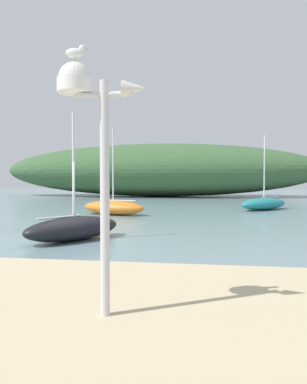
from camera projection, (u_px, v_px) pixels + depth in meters
name	position (u px, v px, depth m)	size (l,w,h in m)	color
ground_plane	(71.00, 241.00, 11.56)	(120.00, 120.00, 0.00)	gray
distant_hill	(159.00, 170.00, 41.47)	(36.27, 10.40, 5.96)	#3D6038
mast_structure	(89.00, 112.00, 4.63)	(1.15, 0.45, 3.24)	silver
seagull_on_radar	(76.00, 52.00, 4.63)	(0.31, 0.15, 0.22)	orange
sailboat_by_sandbar	(113.00, 207.00, 19.98)	(4.08, 2.67, 4.78)	orange
sailboat_far_right	(264.00, 204.00, 23.17)	(3.90, 4.01, 4.74)	teal
sailboat_far_left	(74.00, 228.00, 11.60)	(2.94, 3.59, 4.10)	black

